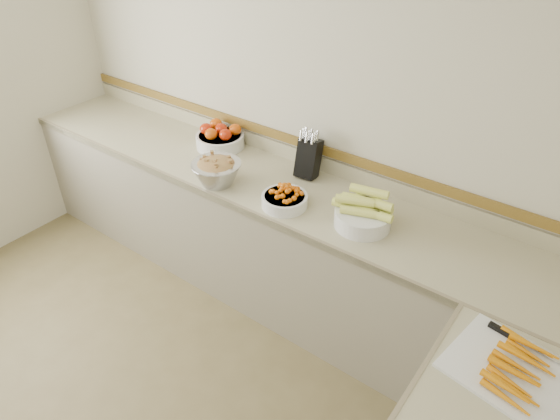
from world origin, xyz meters
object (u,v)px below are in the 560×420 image
Objects in this scene: knife_block at (309,157)px; corn_bowl at (363,213)px; cherry_tomato_bowl at (285,198)px; cutting_board at (516,370)px; tomato_bowl at (220,137)px; rhubarb_bowl at (217,171)px.

corn_bowl is (0.54, -0.27, -0.05)m from knife_block.
knife_block is 0.60m from corn_bowl.
corn_bowl reaches higher than cherry_tomato_bowl.
cherry_tomato_bowl reaches higher than cutting_board.
tomato_bowl is at bearing 157.48° from cherry_tomato_bowl.
tomato_bowl is 2.32m from cutting_board.
rhubarb_bowl is (-0.48, -0.05, 0.04)m from cherry_tomato_bowl.
cutting_board is (0.95, -0.51, -0.06)m from corn_bowl.
cutting_board is (1.40, -0.41, -0.03)m from cherry_tomato_bowl.
corn_bowl is at bearing -26.74° from knife_block.
knife_block is 0.95× the size of tomato_bowl.
knife_block is 1.68m from cutting_board.
cherry_tomato_bowl is (0.80, -0.33, -0.02)m from tomato_bowl.
rhubarb_bowl reaches higher than tomato_bowl.
corn_bowl reaches higher than rhubarb_bowl.
tomato_bowl is 0.86m from cherry_tomato_bowl.
rhubarb_bowl is at bearing -171.03° from corn_bowl.
corn_bowl reaches higher than tomato_bowl.
rhubarb_bowl is at bearing 169.16° from cutting_board.
tomato_bowl is at bearing 169.41° from corn_bowl.
tomato_bowl is (-0.71, -0.04, -0.06)m from knife_block.
cherry_tomato_bowl is at bearing -22.52° from tomato_bowl.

